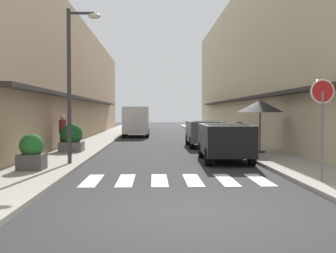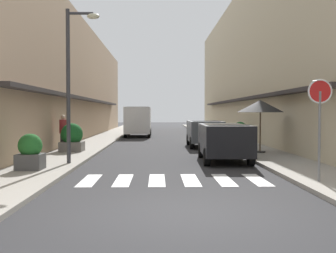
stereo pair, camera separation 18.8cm
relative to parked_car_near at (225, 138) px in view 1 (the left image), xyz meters
The scene contains 16 objects.
ground_plane 11.53m from the parked_car_near, 100.80° to the left, with size 108.47×108.47×0.00m, color #2B2B2D.
sidewalk_left 13.04m from the parked_car_near, 119.82° to the left, with size 2.22×69.03×0.12m, color #9E998E.
sidewalk_right 11.53m from the parked_car_near, 79.16° to the left, with size 2.22×69.03×0.12m, color #9E998E.
building_row_left 16.56m from the parked_car_near, 128.31° to the left, with size 5.50×46.37×8.22m.
building_row_right 14.69m from the parked_car_near, 65.66° to the left, with size 5.50×46.37×10.78m.
crosswalk 5.10m from the parked_car_near, 115.44° to the right, with size 5.20×2.20×0.01m.
parked_car_near is the anchor object (origin of this frame).
parked_car_mid 6.84m from the parked_car_near, 90.00° to the left, with size 1.83×4.03×1.47m.
delivery_van 17.62m from the parked_car_near, 103.66° to the left, with size 2.02×5.40×2.37m.
round_street_sign 5.85m from the parked_car_near, 73.40° to the right, with size 0.65×0.07×2.68m.
street_lamp 6.29m from the parked_car_near, 166.20° to the right, with size 1.19×0.28×5.45m.
cafe_umbrella 3.37m from the parked_car_near, 49.90° to the left, with size 2.08×2.08×2.37m.
planter_corner 7.30m from the parked_car_near, 155.47° to the right, with size 0.79×0.79×1.14m.
planter_midblock 7.31m from the parked_car_near, 154.40° to the left, with size 1.04×1.04×1.31m.
planter_far 10.72m from the parked_car_near, 75.42° to the left, with size 0.94×0.94×1.21m.
pedestrian_walking_near 7.93m from the parked_car_near, 153.41° to the left, with size 0.34×0.34×1.69m.
Camera 1 is at (-0.64, -7.83, 1.92)m, focal length 44.62 mm.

